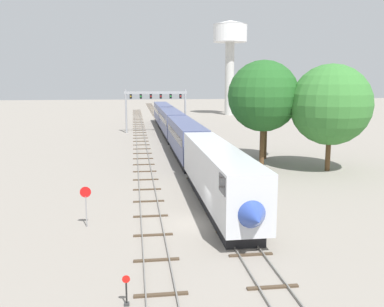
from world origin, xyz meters
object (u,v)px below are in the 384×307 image
at_px(water_tower, 230,41).
at_px(stop_sign, 86,201).
at_px(trackside_tree_mid, 331,105).
at_px(trackside_tree_right, 266,99).
at_px(trackside_tree_left, 263,96).
at_px(passenger_train, 177,129).
at_px(switch_stand, 126,295).
at_px(signal_gantry, 156,101).

bearing_deg(water_tower, stop_sign, -108.42).
xyz_separation_m(water_tower, trackside_tree_mid, (-6.20, -78.05, -13.72)).
xyz_separation_m(stop_sign, trackside_tree_right, (20.19, 23.82, 5.88)).
distance_m(water_tower, trackside_tree_left, 77.10).
bearing_deg(passenger_train, switch_stand, -98.55).
bearing_deg(signal_gantry, switch_stand, -94.26).
bearing_deg(water_tower, trackside_tree_left, -99.79).
height_order(water_tower, switch_stand, water_tower).
bearing_deg(trackside_tree_right, trackside_tree_left, -110.61).
bearing_deg(trackside_tree_mid, water_tower, 85.46).
height_order(signal_gantry, trackside_tree_mid, trackside_tree_mid).
xyz_separation_m(passenger_train, water_tower, (21.18, 57.43, 18.53)).
bearing_deg(switch_stand, passenger_train, 81.45).
xyz_separation_m(switch_stand, trackside_tree_right, (17.29, 34.86, 7.23)).
bearing_deg(passenger_train, water_tower, 69.75).
bearing_deg(trackside_tree_mid, passenger_train, 126.00).
xyz_separation_m(switch_stand, trackside_tree_mid, (22.08, 26.61, 6.89)).
bearing_deg(trackside_tree_right, signal_gantry, 112.35).
xyz_separation_m(water_tower, trackside_tree_left, (-12.92, -74.91, -12.86)).
distance_m(trackside_tree_left, trackside_tree_mid, 7.47).
distance_m(water_tower, stop_sign, 100.55).
relative_size(signal_gantry, trackside_tree_mid, 1.02).
relative_size(passenger_train, trackside_tree_left, 6.93).
bearing_deg(water_tower, trackside_tree_mid, -94.54).
relative_size(water_tower, switch_stand, 18.37).
bearing_deg(trackside_tree_mid, trackside_tree_right, 120.17).
xyz_separation_m(signal_gantry, water_tower, (23.43, 39.56, 15.01)).
bearing_deg(trackside_tree_left, switch_stand, -117.31).
bearing_deg(passenger_train, trackside_tree_mid, -54.00).
height_order(passenger_train, stop_sign, passenger_train).
relative_size(water_tower, trackside_tree_left, 2.16).
xyz_separation_m(passenger_train, trackside_tree_right, (10.19, -12.37, 5.15)).
height_order(water_tower, stop_sign, water_tower).
height_order(trackside_tree_mid, trackside_tree_right, trackside_tree_mid).
bearing_deg(trackside_tree_mid, signal_gantry, 114.12).
distance_m(passenger_train, trackside_tree_left, 20.15).
relative_size(stop_sign, trackside_tree_right, 0.26).
distance_m(switch_stand, trackside_tree_right, 39.58).
xyz_separation_m(signal_gantry, trackside_tree_mid, (17.23, -38.50, 1.29)).
height_order(signal_gantry, water_tower, water_tower).
bearing_deg(trackside_tree_left, stop_sign, -134.31).
bearing_deg(switch_stand, trackside_tree_left, 62.69).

